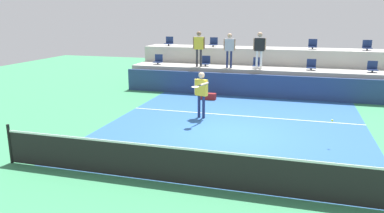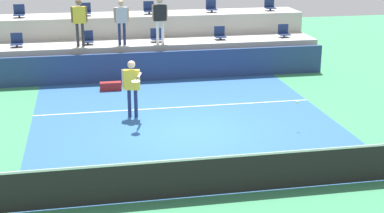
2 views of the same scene
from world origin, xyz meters
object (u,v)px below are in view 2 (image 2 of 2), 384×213
stadium_chair_lower_right (220,34)px  spectator_leaning_on_rail (160,15)px  equipment_bag (111,86)px  stadium_chair_upper_center (149,9)px  stadium_chair_lower_far_left (17,41)px  stadium_chair_lower_left (88,39)px  stadium_chair_lower_far_right (284,32)px  tennis_ball (297,102)px  tennis_player (132,83)px  stadium_chair_upper_far_left (19,12)px  spectator_in_grey (79,18)px  stadium_chair_upper_left (86,10)px  stadium_chair_lower_center (156,36)px  stadium_chair_upper_far_right (270,6)px  spectator_in_white (121,18)px  stadium_chair_upper_right (211,7)px

stadium_chair_lower_right → spectator_leaning_on_rail: size_ratio=0.29×
stadium_chair_lower_right → equipment_bag: 5.32m
stadium_chair_upper_center → spectator_leaning_on_rail: bearing=-85.7°
stadium_chair_lower_far_left → stadium_chair_lower_left: bearing=0.0°
stadium_chair_lower_far_right → stadium_chair_upper_center: 5.73m
stadium_chair_lower_far_right → equipment_bag: stadium_chair_lower_far_right is taller
tennis_ball → spectator_leaning_on_rail: bearing=112.7°
stadium_chair_lower_right → equipment_bag: size_ratio=0.68×
stadium_chair_lower_left → tennis_player: 5.68m
tennis_player → tennis_ball: 4.96m
stadium_chair_lower_left → tennis_ball: size_ratio=7.65×
stadium_chair_upper_far_left → spectator_in_grey: size_ratio=0.29×
stadium_chair_upper_left → equipment_bag: bearing=-80.4°
stadium_chair_upper_center → spectator_leaning_on_rail: size_ratio=0.29×
tennis_player → stadium_chair_lower_center: bearing=75.1°
stadium_chair_lower_far_left → spectator_in_grey: (2.38, -0.38, 0.88)m
stadium_chair_upper_far_right → stadium_chair_lower_right: bearing=-146.1°
tennis_ball → stadium_chair_lower_right: bearing=93.6°
stadium_chair_upper_far_right → spectator_in_white: bearing=-161.8°
stadium_chair_upper_center → tennis_player: (-1.42, -7.34, -1.22)m
stadium_chair_lower_left → stadium_chair_upper_far_left: size_ratio=1.00×
stadium_chair_upper_far_right → tennis_player: (-6.76, -7.34, -1.22)m
stadium_chair_lower_right → stadium_chair_upper_far_right: size_ratio=1.00×
stadium_chair_lower_left → spectator_in_grey: spectator_in_grey is taller
tennis_player → stadium_chair_upper_right: bearing=60.7°
stadium_chair_upper_right → tennis_player: size_ratio=0.29×
stadium_chair_lower_right → tennis_player: bearing=-126.3°
tennis_player → stadium_chair_upper_far_left: bearing=117.8°
stadium_chair_lower_left → stadium_chair_upper_center: bearing=34.4°
stadium_chair_upper_center → tennis_player: bearing=-100.9°
spectator_leaning_on_rail → stadium_chair_lower_center: bearing=105.7°
stadium_chair_upper_far_left → equipment_bag: 5.76m
stadium_chair_upper_far_left → equipment_bag: size_ratio=0.68×
stadium_chair_upper_center → stadium_chair_upper_far_right: 5.34m
stadium_chair_upper_left → tennis_ball: bearing=-58.2°
stadium_chair_lower_left → tennis_ball: (5.76, -7.48, -0.67)m
equipment_bag → spectator_in_white: bearing=72.8°
stadium_chair_upper_far_left → stadium_chair_upper_right: bearing=0.0°
stadium_chair_upper_far_right → stadium_chair_upper_far_left: bearing=180.0°
stadium_chair_upper_far_right → tennis_player: stadium_chair_upper_far_right is taller
stadium_chair_upper_far_left → stadium_chair_upper_far_right: same height
tennis_player → stadium_chair_upper_far_right: bearing=47.4°
stadium_chair_lower_left → spectator_in_white: size_ratio=0.30×
stadium_chair_lower_far_right → spectator_in_white: size_ratio=0.30×
stadium_chair_lower_far_left → equipment_bag: size_ratio=0.68×
stadium_chair_lower_left → stadium_chair_upper_right: stadium_chair_upper_right is taller
stadium_chair_upper_left → stadium_chair_upper_right: (5.33, 0.00, 0.00)m
stadium_chair_upper_right → equipment_bag: 6.58m
stadium_chair_upper_right → stadium_chair_upper_far_right: same height
stadium_chair_upper_far_left → spectator_in_grey: 3.23m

